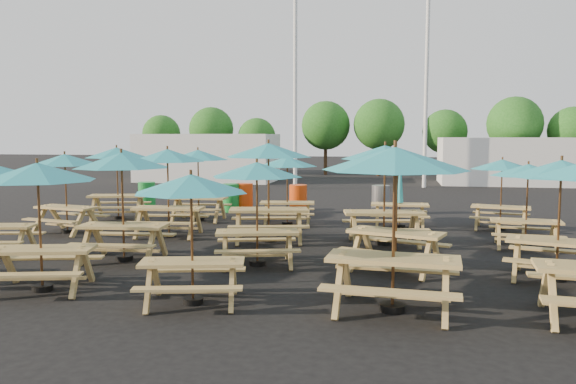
% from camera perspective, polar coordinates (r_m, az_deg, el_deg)
% --- Properties ---
extents(ground, '(120.00, 120.00, 0.00)m').
position_cam_1_polar(ground, '(14.61, -1.10, -4.87)').
color(ground, black).
rests_on(ground, ground).
extents(picnic_unit_2, '(2.24, 2.24, 2.21)m').
position_cam_1_polar(picnic_unit_2, '(16.62, -21.72, 2.62)').
color(picnic_unit_2, '#A8834A').
rests_on(picnic_unit_2, ground).
extents(picnic_unit_3, '(2.45, 2.45, 2.34)m').
position_cam_1_polar(picnic_unit_3, '(18.91, -17.00, 3.43)').
color(picnic_unit_3, '#A8834A').
rests_on(picnic_unit_3, ground).
extents(picnic_unit_4, '(2.37, 2.37, 2.25)m').
position_cam_1_polar(picnic_unit_4, '(10.50, -24.08, 1.15)').
color(picnic_unit_4, '#A8834A').
rests_on(picnic_unit_4, ground).
extents(picnic_unit_5, '(2.21, 2.21, 2.36)m').
position_cam_1_polar(picnic_unit_5, '(12.46, -16.55, 2.47)').
color(picnic_unit_5, '#A8834A').
rests_on(picnic_unit_5, ground).
extents(picnic_unit_6, '(2.24, 2.24, 2.36)m').
position_cam_1_polar(picnic_unit_6, '(15.24, -12.14, 3.14)').
color(picnic_unit_6, '#A8834A').
rests_on(picnic_unit_6, ground).
extents(picnic_unit_7, '(2.06, 2.06, 2.27)m').
position_cam_1_polar(picnic_unit_7, '(17.92, -9.13, 3.32)').
color(picnic_unit_7, '#A8834A').
rests_on(picnic_unit_7, ground).
extents(picnic_unit_8, '(2.19, 2.19, 2.10)m').
position_cam_1_polar(picnic_unit_8, '(8.96, -9.82, 0.05)').
color(picnic_unit_8, '#A8834A').
rests_on(picnic_unit_8, ground).
extents(picnic_unit_9, '(2.30, 2.30, 2.17)m').
position_cam_1_polar(picnic_unit_9, '(11.53, -3.18, 1.66)').
color(picnic_unit_9, '#A8834A').
rests_on(picnic_unit_9, ground).
extents(picnic_unit_10, '(2.62, 2.62, 2.53)m').
position_cam_1_polar(picnic_unit_10, '(14.16, -2.00, 3.66)').
color(picnic_unit_10, '#A8834A').
rests_on(picnic_unit_10, ground).
extents(picnic_unit_11, '(2.05, 2.05, 2.08)m').
position_cam_1_polar(picnic_unit_11, '(16.88, -0.08, 2.69)').
color(picnic_unit_11, '#A8834A').
rests_on(picnic_unit_11, ground).
extents(picnic_unit_12, '(2.37, 2.37, 2.55)m').
position_cam_1_polar(picnic_unit_12, '(8.56, 10.81, 2.33)').
color(picnic_unit_12, '#A8834A').
rests_on(picnic_unit_12, ground).
extents(picnic_unit_13, '(2.62, 2.62, 2.37)m').
position_cam_1_polar(picnic_unit_13, '(11.28, 11.02, 2.36)').
color(picnic_unit_13, '#A8834A').
rests_on(picnic_unit_13, ground).
extents(picnic_unit_14, '(2.49, 2.49, 2.48)m').
position_cam_1_polar(picnic_unit_14, '(13.93, 9.83, 3.38)').
color(picnic_unit_14, '#A8834A').
rests_on(picnic_unit_14, ground).
extents(picnic_unit_15, '(1.67, 1.46, 2.11)m').
position_cam_1_polar(picnic_unit_15, '(16.77, 11.30, -0.61)').
color(picnic_unit_15, '#A8834A').
rests_on(picnic_unit_15, ground).
extents(picnic_unit_17, '(2.43, 2.43, 2.27)m').
position_cam_1_polar(picnic_unit_17, '(11.42, 25.99, 1.47)').
color(picnic_unit_17, '#A8834A').
rests_on(picnic_unit_17, ground).
extents(picnic_unit_18, '(1.95, 1.95, 2.04)m').
position_cam_1_polar(picnic_unit_18, '(14.47, 23.20, 1.59)').
color(picnic_unit_18, '#A8834A').
rests_on(picnic_unit_18, ground).
extents(picnic_unit_19, '(2.10, 2.10, 2.04)m').
position_cam_1_polar(picnic_unit_19, '(17.10, 20.93, 2.23)').
color(picnic_unit_19, '#A8834A').
rests_on(picnic_unit_19, ground).
extents(waste_bin_0, '(0.62, 0.62, 0.99)m').
position_cam_1_polar(waste_bin_0, '(21.35, -14.14, -0.35)').
color(waste_bin_0, '#198D32').
rests_on(waste_bin_0, ground).
extents(waste_bin_1, '(0.62, 0.62, 0.99)m').
position_cam_1_polar(waste_bin_1, '(20.06, -5.80, -0.58)').
color(waste_bin_1, '#198D32').
rests_on(waste_bin_1, ground).
extents(waste_bin_2, '(0.62, 0.62, 0.99)m').
position_cam_1_polar(waste_bin_2, '(20.18, -4.46, -0.53)').
color(waste_bin_2, '#DF410D').
rests_on(waste_bin_2, ground).
extents(waste_bin_3, '(0.62, 0.62, 0.99)m').
position_cam_1_polar(waste_bin_3, '(19.55, 1.04, -0.71)').
color(waste_bin_3, '#DF410D').
rests_on(waste_bin_3, ground).
extents(waste_bin_4, '(0.62, 0.62, 0.99)m').
position_cam_1_polar(waste_bin_4, '(19.58, 9.39, -0.78)').
color(waste_bin_4, gray).
rests_on(waste_bin_4, ground).
extents(mast_0, '(0.20, 0.20, 12.00)m').
position_cam_1_polar(mast_0, '(28.68, 0.75, 12.35)').
color(mast_0, silver).
rests_on(mast_0, ground).
extents(mast_1, '(0.20, 0.20, 12.00)m').
position_cam_1_polar(mast_1, '(30.28, 13.91, 11.83)').
color(mast_1, silver).
rests_on(mast_1, ground).
extents(event_tent_0, '(8.00, 4.00, 2.80)m').
position_cam_1_polar(event_tent_0, '(33.90, -8.13, 3.48)').
color(event_tent_0, silver).
rests_on(event_tent_0, ground).
extents(event_tent_1, '(7.00, 4.00, 2.60)m').
position_cam_1_polar(event_tent_1, '(33.64, 21.12, 2.97)').
color(event_tent_1, silver).
rests_on(event_tent_1, ground).
extents(tree_0, '(2.80, 2.80, 4.24)m').
position_cam_1_polar(tree_0, '(42.83, -12.74, 5.76)').
color(tree_0, '#382314').
rests_on(tree_0, ground).
extents(tree_1, '(3.11, 3.11, 4.72)m').
position_cam_1_polar(tree_1, '(40.03, -7.80, 6.32)').
color(tree_1, '#382314').
rests_on(tree_1, ground).
extents(tree_2, '(2.59, 2.59, 3.93)m').
position_cam_1_polar(tree_2, '(38.85, -3.18, 5.61)').
color(tree_2, '#382314').
rests_on(tree_2, ground).
extents(tree_3, '(3.36, 3.36, 5.09)m').
position_cam_1_polar(tree_3, '(39.06, 3.85, 6.75)').
color(tree_3, '#382314').
rests_on(tree_3, ground).
extents(tree_4, '(3.41, 3.41, 5.17)m').
position_cam_1_polar(tree_4, '(38.34, 9.23, 6.79)').
color(tree_4, '#382314').
rests_on(tree_4, ground).
extents(tree_5, '(2.94, 2.94, 4.45)m').
position_cam_1_polar(tree_5, '(38.87, 15.66, 5.92)').
color(tree_5, '#382314').
rests_on(tree_5, ground).
extents(tree_6, '(3.38, 3.38, 5.13)m').
position_cam_1_polar(tree_6, '(37.67, 22.03, 6.42)').
color(tree_6, '#382314').
rests_on(tree_6, ground).
extents(tree_7, '(2.95, 2.95, 4.48)m').
position_cam_1_polar(tree_7, '(38.49, 26.98, 5.55)').
color(tree_7, '#382314').
rests_on(tree_7, ground).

